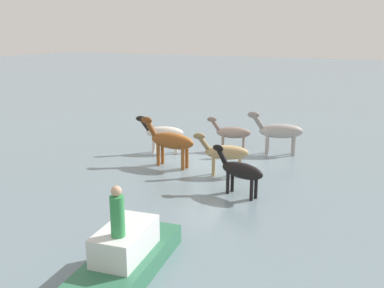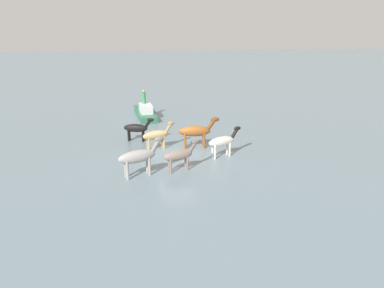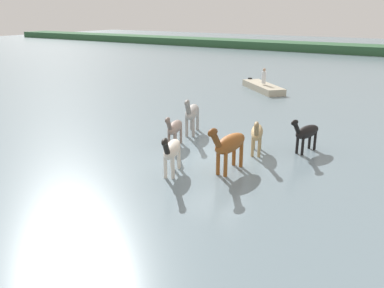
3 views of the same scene
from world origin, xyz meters
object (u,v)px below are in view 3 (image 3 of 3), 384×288
object	(u,v)px
horse_pinto_flank	(192,112)
boat_launch_far	(263,88)
horse_dun_straggler	(174,128)
horse_dark_mare	(257,133)
horse_mid_herd	(172,150)
person_helmsman_aft	(264,76)
horse_rear_stallion	(306,132)
horse_lead	(229,144)

from	to	relation	value
horse_pinto_flank	boat_launch_far	size ratio (longest dim) A/B	0.55
horse_dun_straggler	horse_pinto_flank	distance (m)	2.26
horse_dark_mare	boat_launch_far	size ratio (longest dim) A/B	0.47
boat_launch_far	horse_dun_straggler	bearing A→B (deg)	-39.98
horse_mid_herd	person_helmsman_aft	xyz separation A→B (m)	(-3.69, 17.85, 0.17)
horse_dun_straggler	horse_rear_stallion	xyz separation A→B (m)	(5.43, 2.51, 0.01)
horse_mid_herd	horse_rear_stallion	world-z (taller)	horse_mid_herd
horse_mid_herd	horse_pinto_flank	world-z (taller)	horse_pinto_flank
horse_pinto_flank	person_helmsman_aft	bearing A→B (deg)	165.07
person_helmsman_aft	horse_dark_mare	bearing A→B (deg)	-68.36
horse_mid_herd	horse_pinto_flank	xyz separation A→B (m)	(-2.25, 5.02, 0.14)
boat_launch_far	horse_lead	bearing A→B (deg)	-28.95
horse_lead	horse_rear_stallion	distance (m)	4.33
horse_rear_stallion	person_helmsman_aft	distance (m)	14.51
horse_dun_straggler	horse_pinto_flank	world-z (taller)	horse_pinto_flank
horse_dark_mare	person_helmsman_aft	distance (m)	14.93
horse_rear_stallion	person_helmsman_aft	xyz separation A→B (m)	(-7.30, 12.53, 0.22)
horse_pinto_flank	horse_dark_mare	bearing A→B (deg)	54.31
horse_rear_stallion	boat_launch_far	size ratio (longest dim) A/B	0.46
horse_dun_straggler	boat_launch_far	size ratio (longest dim) A/B	0.45
person_helmsman_aft	horse_mid_herd	bearing A→B (deg)	-78.33
horse_lead	horse_dark_mare	distance (m)	2.56
horse_rear_stallion	person_helmsman_aft	size ratio (longest dim) A/B	1.83
horse_dark_mare	horse_dun_straggler	bearing A→B (deg)	-93.15
horse_mid_herd	boat_launch_far	size ratio (longest dim) A/B	0.48
horse_mid_herd	boat_launch_far	world-z (taller)	horse_mid_herd
horse_dun_straggler	horse_pinto_flank	bearing A→B (deg)	173.79
horse_pinto_flank	horse_rear_stallion	distance (m)	5.87
boat_launch_far	person_helmsman_aft	size ratio (longest dim) A/B	3.99
horse_pinto_flank	horse_rear_stallion	xyz separation A→B (m)	(5.86, 0.30, -0.20)
horse_rear_stallion	horse_dark_mare	bearing A→B (deg)	-38.46
horse_dark_mare	horse_pinto_flank	xyz separation A→B (m)	(-4.07, 1.04, 0.17)
horse_mid_herd	horse_dark_mare	world-z (taller)	horse_mid_herd
horse_mid_herd	horse_pinto_flank	size ratio (longest dim) A/B	0.87
horse_dark_mare	horse_rear_stallion	world-z (taller)	horse_dark_mare
horse_mid_herd	horse_dun_straggler	distance (m)	3.35
horse_lead	horse_rear_stallion	xyz separation A→B (m)	(1.86, 3.90, -0.21)
horse_mid_herd	horse_dun_straggler	world-z (taller)	horse_mid_herd
horse_dark_mare	horse_rear_stallion	bearing A→B (deg)	106.05
horse_dark_mare	horse_dun_straggler	xyz separation A→B (m)	(-3.64, -1.16, -0.05)
horse_lead	horse_dark_mare	world-z (taller)	horse_lead
horse_dun_straggler	horse_rear_stallion	size ratio (longest dim) A/B	0.98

